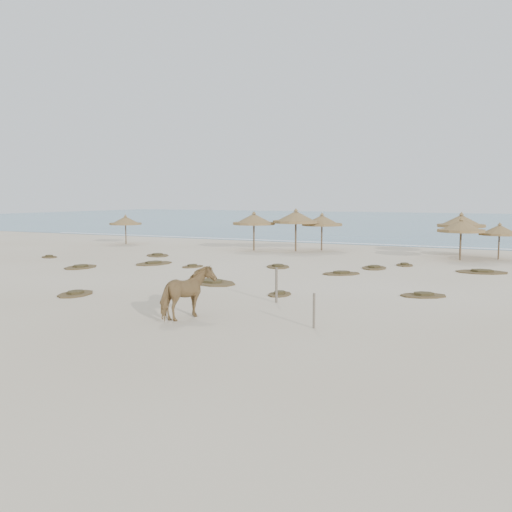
# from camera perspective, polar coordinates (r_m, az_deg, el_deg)

# --- Properties ---
(ground) EXTENTS (160.00, 160.00, 0.00)m
(ground) POSITION_cam_1_polar(r_m,az_deg,el_deg) (25.80, -4.96, -3.13)
(ground) COLOR beige
(ground) RESTS_ON ground
(ocean) EXTENTS (200.00, 100.00, 0.01)m
(ocean) POSITION_cam_1_polar(r_m,az_deg,el_deg) (97.72, 18.64, 3.28)
(ocean) COLOR #2A6080
(ocean) RESTS_ON ground
(foam_line) EXTENTS (70.00, 0.60, 0.01)m
(foam_line) POSITION_cam_1_polar(r_m,az_deg,el_deg) (49.71, 10.85, 1.18)
(foam_line) COLOR white
(foam_line) RESTS_ON ground
(palapa_0) EXTENTS (2.98, 2.98, 2.54)m
(palapa_0) POSITION_cam_1_polar(r_m,az_deg,el_deg) (50.18, -12.92, 3.43)
(palapa_0) COLOR brown
(palapa_0) RESTS_ON ground
(palapa_1) EXTENTS (3.83, 3.83, 2.98)m
(palapa_1) POSITION_cam_1_polar(r_m,az_deg,el_deg) (43.11, -0.21, 3.64)
(palapa_1) COLOR brown
(palapa_1) RESTS_ON ground
(palapa_2) EXTENTS (3.79, 3.79, 3.21)m
(palapa_2) POSITION_cam_1_polar(r_m,az_deg,el_deg) (42.49, 4.01, 3.83)
(palapa_2) COLOR brown
(palapa_2) RESTS_ON ground
(palapa_3) EXTENTS (4.07, 4.07, 2.87)m
(palapa_3) POSITION_cam_1_polar(r_m,az_deg,el_deg) (43.42, 6.61, 3.50)
(palapa_3) COLOR brown
(palapa_3) RESTS_ON ground
(palapa_4) EXTENTS (3.88, 3.88, 3.02)m
(palapa_4) POSITION_cam_1_polar(r_m,az_deg,el_deg) (41.85, 19.83, 3.26)
(palapa_4) COLOR brown
(palapa_4) RESTS_ON ground
(palapa_5) EXTENTS (3.86, 3.86, 2.78)m
(palapa_5) POSITION_cam_1_polar(r_m,az_deg,el_deg) (38.58, 19.83, 2.77)
(palapa_5) COLOR brown
(palapa_5) RESTS_ON ground
(palapa_6) EXTENTS (2.87, 2.87, 2.42)m
(palapa_6) POSITION_cam_1_polar(r_m,az_deg,el_deg) (40.14, 23.17, 2.36)
(palapa_6) COLOR brown
(palapa_6) RESTS_ON ground
(horse) EXTENTS (1.27, 2.19, 1.74)m
(horse) POSITION_cam_1_polar(r_m,az_deg,el_deg) (19.14, -6.88, -3.71)
(horse) COLOR olive
(horse) RESTS_ON ground
(fence_post_near) EXTENTS (0.12, 0.12, 1.36)m
(fence_post_near) POSITION_cam_1_polar(r_m,az_deg,el_deg) (21.94, 2.06, -2.93)
(fence_post_near) COLOR #6B6050
(fence_post_near) RESTS_ON ground
(fence_post_far) EXTENTS (0.09, 0.09, 1.10)m
(fence_post_far) POSITION_cam_1_polar(r_m,az_deg,el_deg) (17.81, 5.82, -5.47)
(fence_post_far) COLOR #6B6050
(fence_post_far) RESTS_ON ground
(scrub_0) EXTENTS (1.94, 2.62, 0.16)m
(scrub_0) POSITION_cam_1_polar(r_m,az_deg,el_deg) (34.22, -17.12, -1.04)
(scrub_0) COLOR brown
(scrub_0) RESTS_ON ground
(scrub_1) EXTENTS (2.06, 2.83, 0.16)m
(scrub_1) POSITION_cam_1_polar(r_m,az_deg,el_deg) (35.04, -10.18, -0.71)
(scrub_1) COLOR brown
(scrub_1) RESTS_ON ground
(scrub_2) EXTENTS (1.23, 1.64, 0.16)m
(scrub_2) POSITION_cam_1_polar(r_m,az_deg,el_deg) (33.19, -6.37, -1.02)
(scrub_2) COLOR brown
(scrub_2) RESTS_ON ground
(scrub_3) EXTENTS (2.43, 2.40, 0.16)m
(scrub_3) POSITION_cam_1_polar(r_m,az_deg,el_deg) (30.32, 8.53, -1.71)
(scrub_3) COLOR brown
(scrub_3) RESTS_ON ground
(scrub_4) EXTENTS (2.27, 2.01, 0.16)m
(scrub_4) POSITION_cam_1_polar(r_m,az_deg,el_deg) (24.38, 16.40, -3.77)
(scrub_4) COLOR brown
(scrub_4) RESTS_ON ground
(scrub_5) EXTENTS (3.03, 2.32, 0.16)m
(scrub_5) POSITION_cam_1_polar(r_m,az_deg,el_deg) (32.91, 21.65, -1.47)
(scrub_5) COLOR brown
(scrub_5) RESTS_ON ground
(scrub_6) EXTENTS (2.66, 2.70, 0.16)m
(scrub_6) POSITION_cam_1_polar(r_m,az_deg,el_deg) (39.82, -9.82, 0.09)
(scrub_6) COLOR brown
(scrub_6) RESTS_ON ground
(scrub_7) EXTENTS (1.62, 2.25, 0.16)m
(scrub_7) POSITION_cam_1_polar(r_m,az_deg,el_deg) (33.07, 11.73, -1.13)
(scrub_7) COLOR brown
(scrub_7) RESTS_ON ground
(scrub_8) EXTENTS (1.79, 1.64, 0.16)m
(scrub_8) POSITION_cam_1_polar(r_m,az_deg,el_deg) (40.62, -19.97, -0.07)
(scrub_8) COLOR brown
(scrub_8) RESTS_ON ground
(scrub_9) EXTENTS (3.34, 2.82, 0.16)m
(scrub_9) POSITION_cam_1_polar(r_m,az_deg,el_deg) (26.99, -4.47, -2.61)
(scrub_9) COLOR brown
(scrub_9) RESTS_ON ground
(scrub_10) EXTENTS (1.35, 1.72, 0.16)m
(scrub_10) POSITION_cam_1_polar(r_m,az_deg,el_deg) (34.81, 14.64, -0.85)
(scrub_10) COLOR brown
(scrub_10) RESTS_ON ground
(scrub_11) EXTENTS (1.63, 2.15, 0.16)m
(scrub_11) POSITION_cam_1_polar(r_m,az_deg,el_deg) (24.91, -17.60, -3.60)
(scrub_11) COLOR brown
(scrub_11) RESTS_ON ground
(scrub_12) EXTENTS (1.00, 1.45, 0.16)m
(scrub_12) POSITION_cam_1_polar(r_m,az_deg,el_deg) (23.71, 2.37, -3.80)
(scrub_12) COLOR brown
(scrub_12) RESTS_ON ground
(scrub_13) EXTENTS (2.12, 2.42, 0.16)m
(scrub_13) POSITION_cam_1_polar(r_m,az_deg,el_deg) (32.97, 2.22, -1.04)
(scrub_13) COLOR brown
(scrub_13) RESTS_ON ground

